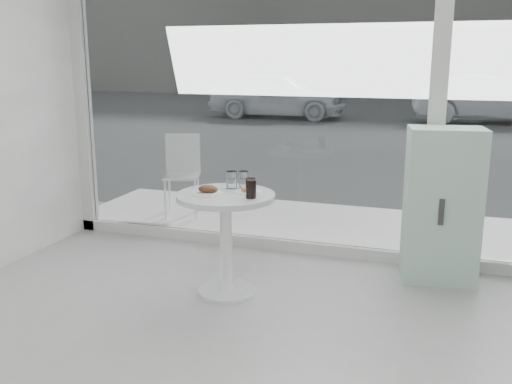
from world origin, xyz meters
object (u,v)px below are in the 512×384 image
(main_table, at_px, (226,223))
(plate_donut, at_px, (248,190))
(mint_cabinet, at_px, (442,206))
(water_tumbler_b, at_px, (244,180))
(cola_glass, at_px, (251,189))
(plate_fritter, at_px, (208,191))
(car_silver, at_px, (488,99))
(water_tumbler_a, at_px, (232,181))
(car_white, at_px, (278,94))
(patio_chair, at_px, (182,169))

(main_table, relative_size, plate_donut, 3.97)
(mint_cabinet, bearing_deg, water_tumbler_b, -168.76)
(cola_glass, bearing_deg, plate_fritter, 178.06)
(plate_donut, height_order, water_tumbler_b, water_tumbler_b)
(car_silver, bearing_deg, plate_fritter, 162.91)
(mint_cabinet, distance_m, water_tumbler_a, 1.65)
(mint_cabinet, xyz_separation_m, plate_fritter, (-1.60, -0.85, 0.19))
(main_table, distance_m, plate_donut, 0.29)
(car_white, bearing_deg, plate_donut, -163.75)
(mint_cabinet, relative_size, patio_chair, 1.39)
(car_silver, bearing_deg, main_table, 163.33)
(patio_chair, distance_m, cola_glass, 2.37)
(plate_fritter, distance_m, plate_donut, 0.29)
(plate_donut, bearing_deg, car_silver, 79.81)
(car_silver, height_order, plate_donut, car_silver)
(patio_chair, distance_m, plate_fritter, 2.17)
(plate_fritter, xyz_separation_m, cola_glass, (0.33, -0.01, 0.04))
(mint_cabinet, xyz_separation_m, car_white, (-4.76, 11.57, 0.07))
(main_table, xyz_separation_m, cola_glass, (0.22, -0.07, 0.29))
(patio_chair, relative_size, water_tumbler_b, 7.19)
(main_table, xyz_separation_m, plate_donut, (0.15, 0.08, 0.24))
(mint_cabinet, distance_m, car_white, 12.51)
(plate_donut, height_order, cola_glass, cola_glass)
(main_table, xyz_separation_m, water_tumbler_b, (0.05, 0.25, 0.27))
(car_white, bearing_deg, main_table, -164.48)
(main_table, xyz_separation_m, car_white, (-3.27, 12.37, 0.13))
(mint_cabinet, distance_m, plate_donut, 1.54)
(water_tumbler_a, distance_m, water_tumbler_b, 0.10)
(car_silver, xyz_separation_m, cola_glass, (-2.23, -12.95, 0.19))
(car_silver, bearing_deg, cola_glass, 164.32)
(car_white, bearing_deg, car_silver, -84.17)
(mint_cabinet, xyz_separation_m, water_tumbler_a, (-1.51, -0.62, 0.22))
(main_table, height_order, cola_glass, cola_glass)
(plate_fritter, bearing_deg, water_tumbler_b, 62.97)
(water_tumbler_b, bearing_deg, plate_fritter, -117.03)
(patio_chair, relative_size, water_tumbler_a, 6.69)
(cola_glass, bearing_deg, mint_cabinet, 34.22)
(patio_chair, distance_m, plate_donut, 2.20)
(plate_donut, xyz_separation_m, water_tumbler_b, (-0.10, 0.17, 0.03))
(water_tumbler_a, relative_size, cola_glass, 0.93)
(car_silver, distance_m, plate_fritter, 13.19)
(mint_cabinet, distance_m, car_silver, 12.12)
(plate_donut, xyz_separation_m, water_tumbler_a, (-0.17, 0.10, 0.04))
(car_silver, height_order, plate_fritter, car_silver)
(car_white, distance_m, water_tumbler_a, 12.62)
(car_silver, relative_size, plate_donut, 20.26)
(car_white, height_order, water_tumbler_a, car_white)
(car_white, bearing_deg, plate_fritter, -165.02)
(plate_fritter, distance_m, water_tumbler_b, 0.35)
(car_white, bearing_deg, mint_cabinet, -156.92)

